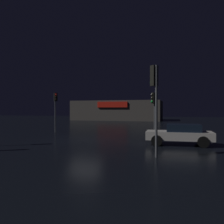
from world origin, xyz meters
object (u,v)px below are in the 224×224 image
Objects in this scene: traffic_signal_opposite at (56,103)px; store_building at (118,110)px; traffic_signal_cross_left at (155,89)px; car_near at (180,134)px; traffic_signal_cross_right at (154,105)px.

store_building is at bearing 90.82° from traffic_signal_opposite.
traffic_signal_opposite is at bearing 137.95° from traffic_signal_cross_left.
traffic_signal_cross_left is at bearing -106.34° from car_near.
traffic_signal_opposite is 0.95× the size of car_near.
traffic_signal_cross_right is at bearing -4.56° from traffic_signal_opposite.
car_near is at bearing -69.38° from store_building.
traffic_signal_cross_left reaches higher than traffic_signal_cross_right.
car_near is (2.21, -4.93, -2.05)m from traffic_signal_cross_right.
store_building reaches higher than car_near.
traffic_signal_cross_right is at bearing -69.98° from store_building.
traffic_signal_opposite is 15.14m from traffic_signal_cross_left.
traffic_signal_cross_right is (10.72, -29.43, 0.66)m from store_building.
traffic_signal_cross_right is 0.90× the size of car_near.
car_near is (1.28, 4.38, -2.64)m from traffic_signal_cross_left.
store_building is 31.33m from traffic_signal_cross_right.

